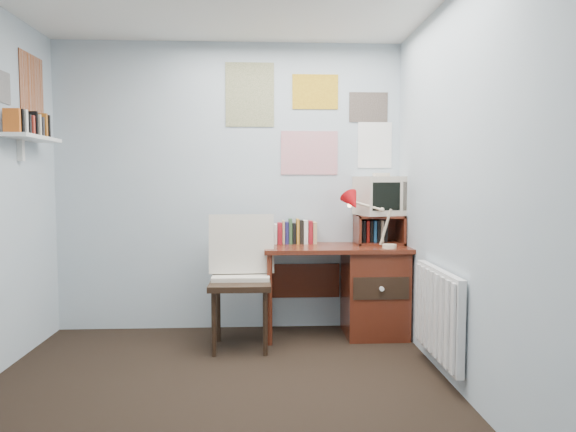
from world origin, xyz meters
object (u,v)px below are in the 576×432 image
desk_chair (241,284)px  desk_lamp (390,223)px  wall_shelf (32,138)px  tv_riser (379,230)px  desk (367,287)px  radiator (438,314)px  crt_tv (381,194)px

desk_chair → desk_lamp: bearing=7.2°
wall_shelf → tv_riser: bearing=10.3°
desk_chair → desk: bearing=16.5°
desk_lamp → tv_riser: size_ratio=1.04×
desk → desk_chair: 1.10m
desk → tv_riser: (0.12, 0.11, 0.48)m
desk_lamp → radiator: bearing=-80.0°
desk → tv_riser: bearing=43.0°
desk_chair → crt_tv: bearing=20.4°
desk_chair → desk_lamp: (1.20, 0.14, 0.46)m
desk → radiator: (0.29, -0.93, 0.01)m
desk_chair → wall_shelf: bearing=-176.7°
crt_tv → wall_shelf: 2.79m
desk_chair → tv_riser: size_ratio=2.53×
desk → wall_shelf: wall_shelf is taller
desk → crt_tv: bearing=43.1°
tv_riser → radiator: bearing=-80.7°
desk_chair → tv_riser: bearing=19.9°
desk → desk_chair: (-1.06, -0.30, 0.10)m
tv_riser → crt_tv: (0.02, 0.02, 0.31)m
tv_riser → wall_shelf: (-2.69, -0.49, 0.74)m
crt_tv → radiator: crt_tv is taller
desk_lamp → tv_riser: (-0.02, 0.27, -0.08)m
wall_shelf → desk: bearing=8.4°
desk_chair → tv_riser: same height
crt_tv → wall_shelf: size_ratio=0.62×
desk → desk_lamp: (0.14, -0.16, 0.56)m
desk → crt_tv: 0.81m
desk_chair → tv_riser: 1.30m
crt_tv → radiator: bearing=-96.9°
wall_shelf → crt_tv: bearing=10.7°
desk_lamp → radiator: 0.95m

